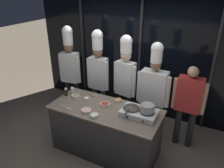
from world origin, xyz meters
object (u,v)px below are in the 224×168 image
at_px(prep_bowl_rice, 86,99).
at_px(chef_head, 70,64).
at_px(serving_spoon_solid, 92,95).
at_px(prep_bowl_chili_flakes, 105,104).
at_px(chef_sous, 98,70).
at_px(prep_bowl_carrots, 118,100).
at_px(chef_pastry, 154,88).
at_px(portable_stove, 139,113).
at_px(chef_line, 125,76).
at_px(prep_bowl_bean_sprouts, 94,115).
at_px(frying_pan, 132,107).
at_px(prep_bowl_shrimp, 86,110).
at_px(squeeze_bottle_clear, 72,90).
at_px(person_guest, 188,100).
at_px(prep_bowl_mushrooms, 76,96).
at_px(squeeze_bottle_soy, 66,92).
at_px(serving_spoon_slotted, 67,108).
at_px(stock_pot, 148,108).

relative_size(prep_bowl_rice, chef_head, 0.05).
xyz_separation_m(prep_bowl_rice, serving_spoon_solid, (-0.00, 0.19, -0.02)).
relative_size(prep_bowl_chili_flakes, chef_sous, 0.09).
bearing_deg(prep_bowl_carrots, chef_pastry, 42.66).
relative_size(portable_stove, prep_bowl_chili_flakes, 3.29).
bearing_deg(chef_line, prep_bowl_bean_sprouts, 97.28).
bearing_deg(frying_pan, chef_sous, 145.04).
xyz_separation_m(portable_stove, prep_bowl_shrimp, (-0.81, -0.29, -0.03)).
distance_m(prep_bowl_shrimp, chef_pastry, 1.29).
height_order(squeeze_bottle_clear, person_guest, person_guest).
bearing_deg(chef_pastry, person_guest, -173.79).
bearing_deg(prep_bowl_mushrooms, chef_head, 131.79).
height_order(squeeze_bottle_clear, prep_bowl_mushrooms, squeeze_bottle_clear).
height_order(serving_spoon_solid, chef_pastry, chef_pastry).
relative_size(squeeze_bottle_soy, prep_bowl_chili_flakes, 1.00).
bearing_deg(prep_bowl_carrots, squeeze_bottle_soy, -166.63).
xyz_separation_m(squeeze_bottle_soy, serving_spoon_slotted, (0.30, -0.37, -0.07)).
height_order(squeeze_bottle_clear, chef_head, chef_head).
bearing_deg(prep_bowl_shrimp, serving_spoon_solid, 112.46).
distance_m(squeeze_bottle_clear, prep_bowl_chili_flakes, 0.76).
xyz_separation_m(squeeze_bottle_clear, squeeze_bottle_soy, (-0.07, -0.10, 0.00)).
bearing_deg(chef_pastry, prep_bowl_mushrooms, 28.92).
height_order(prep_bowl_rice, person_guest, person_guest).
bearing_deg(prep_bowl_bean_sprouts, stock_pot, 25.92).
distance_m(stock_pot, chef_head, 2.13).
bearing_deg(serving_spoon_solid, portable_stove, -12.85).
xyz_separation_m(stock_pot, prep_bowl_rice, (-1.15, 0.04, -0.15)).
distance_m(prep_bowl_rice, chef_head, 1.13).
bearing_deg(prep_bowl_carrots, prep_bowl_rice, -159.49).
bearing_deg(prep_bowl_mushrooms, portable_stove, -1.06).
bearing_deg(prep_bowl_carrots, portable_stove, -26.56).
height_order(squeeze_bottle_soy, chef_line, chef_line).
distance_m(chef_sous, chef_pastry, 1.18).
height_order(stock_pot, prep_bowl_chili_flakes, stock_pot).
xyz_separation_m(frying_pan, serving_spoon_solid, (-0.89, 0.24, -0.12)).
relative_size(prep_bowl_shrimp, person_guest, 0.11).
relative_size(frying_pan, prep_bowl_rice, 4.93).
bearing_deg(prep_bowl_carrots, prep_bowl_mushrooms, -163.95).
relative_size(chef_line, chef_pastry, 1.03).
bearing_deg(prep_bowl_carrots, squeeze_bottle_clear, -171.75).
relative_size(squeeze_bottle_soy, prep_bowl_bean_sprouts, 1.29).
relative_size(prep_bowl_mushrooms, prep_bowl_rice, 1.42).
height_order(prep_bowl_mushrooms, chef_head, chef_head).
height_order(frying_pan, prep_bowl_mushrooms, frying_pan).
height_order(stock_pot, serving_spoon_solid, stock_pot).
relative_size(squeeze_bottle_clear, person_guest, 0.10).
xyz_separation_m(portable_stove, chef_line, (-0.56, 0.71, 0.27)).
distance_m(portable_stove, prep_bowl_rice, 1.02).
bearing_deg(prep_bowl_shrimp, squeeze_bottle_clear, 144.96).
bearing_deg(prep_bowl_chili_flakes, chef_head, 150.64).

